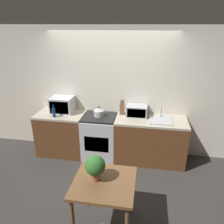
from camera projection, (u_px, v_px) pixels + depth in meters
ground_plane at (104, 173)px, 4.11m from camera, size 16.00×16.00×0.00m
wall_back at (112, 93)px, 4.47m from camera, size 10.00×0.06×2.60m
counter_left_run at (62, 133)px, 4.64m from camera, size 0.98×0.62×0.90m
counter_right_run at (150, 140)px, 4.36m from camera, size 1.37×0.62×0.90m
stove_range at (100, 136)px, 4.51m from camera, size 0.67×0.62×0.90m
kettle at (99, 112)px, 4.32m from camera, size 0.21×0.21×0.21m
microwave at (62, 105)px, 4.50m from camera, size 0.45×0.38×0.32m
bottle at (54, 112)px, 4.27m from camera, size 0.06×0.06×0.25m
knife_block at (122, 109)px, 4.39m from camera, size 0.09×0.08×0.31m
toaster_oven at (137, 111)px, 4.32m from camera, size 0.41×0.29×0.22m
sink_basin at (161, 120)px, 4.16m from camera, size 0.43×0.44×0.24m
dining_table at (104, 188)px, 2.80m from camera, size 0.79×0.75×0.76m
potted_plant at (95, 166)px, 2.73m from camera, size 0.26×0.26×0.34m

